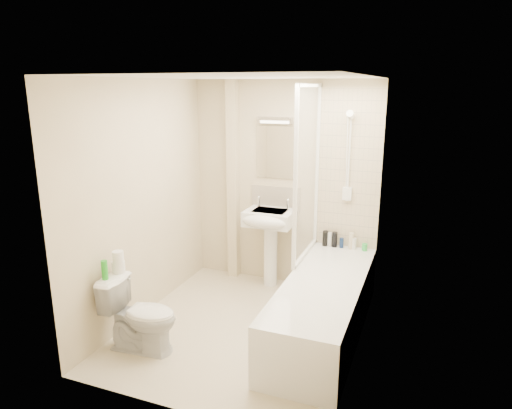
% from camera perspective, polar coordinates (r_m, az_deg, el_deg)
% --- Properties ---
extents(floor, '(2.50, 2.50, 0.00)m').
position_cam_1_polar(floor, '(4.67, -1.61, -15.25)').
color(floor, beige).
rests_on(floor, ground).
extents(wall_back, '(2.20, 0.02, 2.40)m').
position_cam_1_polar(wall_back, '(5.34, 3.48, 2.44)').
color(wall_back, beige).
rests_on(wall_back, ground).
extents(wall_left, '(0.02, 2.50, 2.40)m').
position_cam_1_polar(wall_left, '(4.73, -14.12, 0.40)').
color(wall_left, beige).
rests_on(wall_left, ground).
extents(wall_right, '(0.02, 2.50, 2.40)m').
position_cam_1_polar(wall_right, '(3.92, 13.26, -2.45)').
color(wall_right, beige).
rests_on(wall_right, ground).
extents(ceiling, '(2.20, 2.50, 0.02)m').
position_cam_1_polar(ceiling, '(4.05, -1.86, 15.67)').
color(ceiling, white).
rests_on(ceiling, wall_back).
extents(tile_back, '(0.70, 0.01, 1.75)m').
position_cam_1_polar(tile_back, '(5.11, 11.53, 4.19)').
color(tile_back, beige).
rests_on(tile_back, wall_back).
extents(tile_right, '(0.01, 2.10, 1.75)m').
position_cam_1_polar(tile_right, '(4.06, 13.69, 1.38)').
color(tile_right, beige).
rests_on(tile_right, wall_right).
extents(pipe_boxing, '(0.12, 0.12, 2.40)m').
position_cam_1_polar(pipe_boxing, '(5.50, -2.88, 2.81)').
color(pipe_boxing, beige).
rests_on(pipe_boxing, ground).
extents(splashback, '(0.60, 0.02, 0.30)m').
position_cam_1_polar(splashback, '(5.40, 2.44, 0.74)').
color(splashback, beige).
rests_on(splashback, wall_back).
extents(mirror, '(0.46, 0.01, 0.60)m').
position_cam_1_polar(mirror, '(5.29, 2.50, 6.52)').
color(mirror, white).
rests_on(mirror, wall_back).
extents(strip_light, '(0.42, 0.07, 0.07)m').
position_cam_1_polar(strip_light, '(5.23, 2.46, 10.50)').
color(strip_light, silver).
rests_on(strip_light, wall_back).
extents(bathtub, '(0.70, 2.10, 0.55)m').
position_cam_1_polar(bathtub, '(4.50, 8.44, -12.44)').
color(bathtub, white).
rests_on(bathtub, ground).
extents(shower_screen, '(0.04, 0.92, 1.80)m').
position_cam_1_polar(shower_screen, '(4.76, 6.46, 3.93)').
color(shower_screen, white).
rests_on(shower_screen, bathtub).
extents(shower_fixture, '(0.10, 0.16, 0.99)m').
position_cam_1_polar(shower_fixture, '(5.05, 11.49, 5.46)').
color(shower_fixture, white).
rests_on(shower_fixture, wall_back).
extents(pedestal_sink, '(0.55, 0.50, 1.06)m').
position_cam_1_polar(pedestal_sink, '(5.27, 1.61, -2.79)').
color(pedestal_sink, white).
rests_on(pedestal_sink, ground).
extents(bottle_black_a, '(0.06, 0.06, 0.17)m').
position_cam_1_polar(bottle_black_a, '(5.28, 8.66, -4.21)').
color(bottle_black_a, black).
rests_on(bottle_black_a, bathtub).
extents(bottle_white_a, '(0.05, 0.05, 0.16)m').
position_cam_1_polar(bottle_white_a, '(5.27, 9.19, -4.34)').
color(bottle_white_a, silver).
rests_on(bottle_white_a, bathtub).
extents(bottle_black_b, '(0.06, 0.06, 0.17)m').
position_cam_1_polar(bottle_black_b, '(5.26, 9.80, -4.34)').
color(bottle_black_b, black).
rests_on(bottle_black_b, bathtub).
extents(bottle_blue, '(0.05, 0.05, 0.11)m').
position_cam_1_polar(bottle_blue, '(5.25, 10.64, -4.74)').
color(bottle_blue, navy).
rests_on(bottle_blue, bathtub).
extents(bottle_cream, '(0.06, 0.06, 0.19)m').
position_cam_1_polar(bottle_cream, '(5.22, 11.82, -4.48)').
color(bottle_cream, beige).
rests_on(bottle_cream, bathtub).
extents(bottle_white_b, '(0.05, 0.05, 0.13)m').
position_cam_1_polar(bottle_white_b, '(5.23, 12.14, -4.81)').
color(bottle_white_b, white).
rests_on(bottle_white_b, bathtub).
extents(bottle_green, '(0.06, 0.06, 0.08)m').
position_cam_1_polar(bottle_green, '(5.22, 13.42, -5.21)').
color(bottle_green, green).
rests_on(bottle_green, bathtub).
extents(toilet, '(0.49, 0.73, 0.68)m').
position_cam_1_polar(toilet, '(4.32, -14.22, -13.22)').
color(toilet, white).
rests_on(toilet, ground).
extents(toilet_roll_lower, '(0.12, 0.12, 0.10)m').
position_cam_1_polar(toilet_roll_lower, '(4.36, -16.83, -7.47)').
color(toilet_roll_lower, white).
rests_on(toilet_roll_lower, toilet).
extents(toilet_roll_upper, '(0.10, 0.10, 0.11)m').
position_cam_1_polar(toilet_roll_upper, '(4.30, -16.86, -6.28)').
color(toilet_roll_upper, white).
rests_on(toilet_roll_upper, toilet_roll_lower).
extents(green_bottle, '(0.05, 0.05, 0.17)m').
position_cam_1_polar(green_bottle, '(4.23, -18.40, -7.78)').
color(green_bottle, green).
rests_on(green_bottle, toilet).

